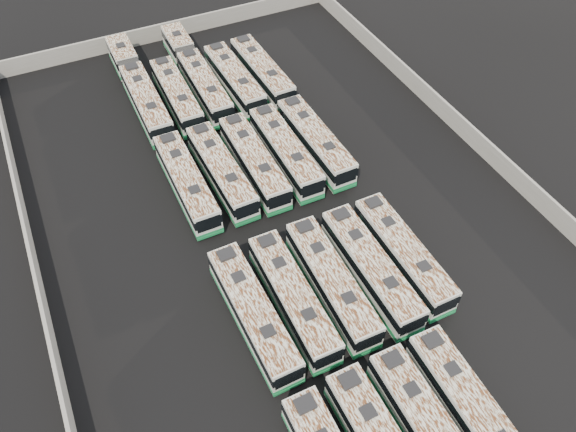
% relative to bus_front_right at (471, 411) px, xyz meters
% --- Properties ---
extents(ground, '(140.00, 140.00, 0.00)m').
position_rel_bus_front_right_xyz_m(ground, '(-3.07, 22.56, -1.78)').
color(ground, black).
rests_on(ground, ground).
extents(perimeter_wall, '(45.20, 73.20, 2.20)m').
position_rel_bus_front_right_xyz_m(perimeter_wall, '(-3.07, 22.56, -0.68)').
color(perimeter_wall, gray).
rests_on(perimeter_wall, ground).
extents(bus_front_right, '(2.77, 12.37, 3.48)m').
position_rel_bus_front_right_xyz_m(bus_front_right, '(0.00, 0.00, 0.00)').
color(bus_front_right, '#BABCB5').
rests_on(bus_front_right, ground).
extents(bus_midfront_far_left, '(2.89, 12.62, 3.54)m').
position_rel_bus_front_right_xyz_m(bus_midfront_far_left, '(-10.49, 13.76, 0.03)').
color(bus_midfront_far_left, '#BABCB5').
rests_on(bus_midfront_far_left, ground).
extents(bus_midfront_left, '(2.73, 12.38, 3.48)m').
position_rel_bus_front_right_xyz_m(bus_midfront_left, '(-7.02, 13.74, 0.00)').
color(bus_midfront_left, '#BABCB5').
rests_on(bus_midfront_left, ground).
extents(bus_midfront_center, '(2.90, 12.52, 3.51)m').
position_rel_bus_front_right_xyz_m(bus_midfront_center, '(-3.53, 13.71, 0.02)').
color(bus_midfront_center, '#BABCB5').
rests_on(bus_midfront_center, ground).
extents(bus_midfront_right, '(2.68, 12.58, 3.54)m').
position_rel_bus_front_right_xyz_m(bus_midfront_right, '(0.10, 13.52, 0.03)').
color(bus_midfront_right, '#BABCB5').
rests_on(bus_midfront_right, ground).
extents(bus_midfront_far_right, '(2.59, 12.26, 3.45)m').
position_rel_bus_front_right_xyz_m(bus_midfront_far_right, '(3.44, 13.69, -0.01)').
color(bus_midfront_far_right, '#BABCB5').
rests_on(bus_midfront_far_right, ground).
extents(bus_midback_far_left, '(2.63, 12.43, 3.50)m').
position_rel_bus_front_right_xyz_m(bus_midback_far_left, '(-10.45, 30.01, 0.01)').
color(bus_midback_far_left, '#BABCB5').
rests_on(bus_midback_far_left, ground).
extents(bus_midback_left, '(2.91, 12.44, 3.49)m').
position_rel_bus_front_right_xyz_m(bus_midback_left, '(-6.87, 29.99, 0.01)').
color(bus_midback_left, '#BABCB5').
rests_on(bus_midback_left, ground).
extents(bus_midback_center, '(2.76, 12.50, 3.52)m').
position_rel_bus_front_right_xyz_m(bus_midback_center, '(-3.46, 29.87, 0.02)').
color(bus_midback_center, '#BABCB5').
rests_on(bus_midback_center, ground).
extents(bus_midback_right, '(2.77, 12.52, 3.52)m').
position_rel_bus_front_right_xyz_m(bus_midback_right, '(-0.00, 29.88, 0.02)').
color(bus_midback_right, '#BABCB5').
rests_on(bus_midback_right, ground).
extents(bus_midback_far_right, '(2.82, 12.59, 3.54)m').
position_rel_bus_front_right_xyz_m(bus_midback_far_right, '(3.45, 29.95, 0.03)').
color(bus_midback_far_right, '#BABCB5').
rests_on(bus_midback_far_right, ground).
extents(bus_back_far_left, '(2.77, 19.49, 3.53)m').
position_rel_bus_front_right_xyz_m(bus_back_far_left, '(-10.39, 47.17, 0.03)').
color(bus_back_far_left, '#BABCB5').
rests_on(bus_back_far_left, ground).
extents(bus_back_left, '(2.76, 12.21, 3.43)m').
position_rel_bus_front_right_xyz_m(bus_back_left, '(-6.93, 43.75, -0.03)').
color(bus_back_left, '#BABCB5').
rests_on(bus_back_left, ground).
extents(bus_back_center, '(2.82, 19.02, 3.45)m').
position_rel_bus_front_right_xyz_m(bus_back_center, '(-3.49, 47.13, -0.02)').
color(bus_back_center, '#BABCB5').
rests_on(bus_back_center, ground).
extents(bus_back_right, '(2.89, 12.42, 3.49)m').
position_rel_bus_front_right_xyz_m(bus_back_right, '(0.05, 43.72, 0.00)').
color(bus_back_right, '#BABCB5').
rests_on(bus_back_right, ground).
extents(bus_back_far_right, '(2.93, 12.58, 3.53)m').
position_rel_bus_front_right_xyz_m(bus_back_far_right, '(3.56, 43.73, 0.03)').
color(bus_back_far_right, '#BABCB5').
rests_on(bus_back_far_right, ground).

